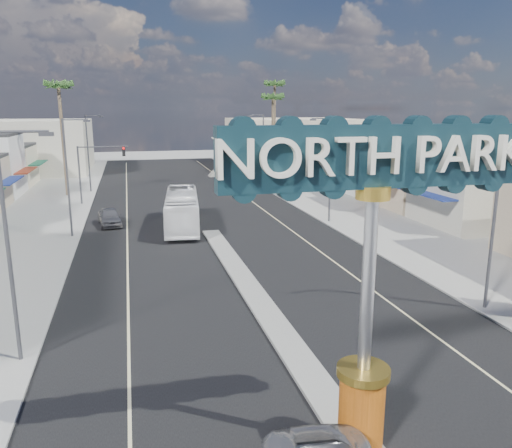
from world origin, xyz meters
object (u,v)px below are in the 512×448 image
city_bus (182,209)px  palm_left_far (59,92)px  streetlight_l_far (89,149)px  streetlight_r_near (492,209)px  car_parked_left (110,217)px  traffic_signal_right (270,159)px  streetlight_r_far (262,146)px  gateway_sign (370,254)px  streetlight_l_mid (69,172)px  streetlight_r_mid (329,164)px  traffic_signal_left (97,163)px  palm_right_mid (273,102)px  streetlight_l_near (12,237)px  palm_right_far (275,90)px

city_bus → palm_left_far: bearing=126.7°
streetlight_l_far → city_bus: (8.43, -20.76, -3.53)m
streetlight_r_near → car_parked_left: size_ratio=2.09×
traffic_signal_right → streetlight_r_far: (1.25, 8.01, 0.79)m
gateway_sign → streetlight_l_mid: gateway_sign is taller
streetlight_l_mid → streetlight_r_mid: 20.87m
streetlight_l_mid → streetlight_l_far: size_ratio=1.00×
streetlight_l_mid → streetlight_r_mid: size_ratio=1.00×
streetlight_r_near → streetlight_r_far: bearing=90.0°
gateway_sign → city_bus: bearing=93.9°
streetlight_l_mid → city_bus: bearing=8.4°
streetlight_r_near → streetlight_r_far: size_ratio=1.00×
traffic_signal_right → streetlight_r_far: size_ratio=0.67×
traffic_signal_left → traffic_signal_right: bearing=0.0°
streetlight_r_near → palm_right_mid: palm_right_mid is taller
streetlight_r_mid → car_parked_left: (-18.33, 3.57, -4.33)m
gateway_sign → streetlight_r_near: gateway_sign is taller
streetlight_l_near → palm_right_far: 58.35m
streetlight_l_near → palm_left_far: palm_left_far is taller
gateway_sign → streetlight_l_far: size_ratio=1.02×
streetlight_l_near → streetlight_r_near: same height
streetlight_l_far → streetlight_r_mid: (20.87, -22.00, 0.00)m
streetlight_r_mid → city_bus: bearing=174.3°
streetlight_l_near → streetlight_r_mid: size_ratio=1.00×
streetlight_l_mid → car_parked_left: bearing=54.6°
gateway_sign → palm_right_mid: (13.00, 54.02, 4.67)m
traffic_signal_right → city_bus: bearing=-131.3°
streetlight_l_mid → streetlight_r_far: same height
city_bus → traffic_signal_left: bearing=125.7°
streetlight_r_mid → streetlight_r_far: size_ratio=1.00×
gateway_sign → streetlight_r_far: bearing=78.2°
car_parked_left → streetlight_r_far: bearing=37.5°
traffic_signal_right → car_parked_left: bearing=-148.6°
streetlight_l_mid → palm_right_mid: 35.44m
gateway_sign → city_bus: size_ratio=0.83×
streetlight_l_far → car_parked_left: streetlight_l_far is taller
city_bus → streetlight_r_far: bearing=65.4°
traffic_signal_right → streetlight_r_mid: bearing=-84.9°
streetlight_r_mid → city_bus: streetlight_r_mid is taller
streetlight_l_near → streetlight_l_mid: same height
streetlight_r_far → palm_left_far: 24.38m
streetlight_l_near → palm_right_far: (25.43, 52.00, 7.32)m
palm_left_far → palm_right_far: size_ratio=0.93×
palm_left_far → city_bus: palm_left_far is taller
streetlight_l_mid → streetlight_r_mid: same height
traffic_signal_right → streetlight_r_far: 8.14m
streetlight_l_mid → streetlight_r_near: size_ratio=1.00×
streetlight_l_near → palm_right_far: size_ratio=0.64×
streetlight_l_mid → palm_right_mid: palm_right_mid is taller
streetlight_r_mid → palm_left_far: size_ratio=0.69×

